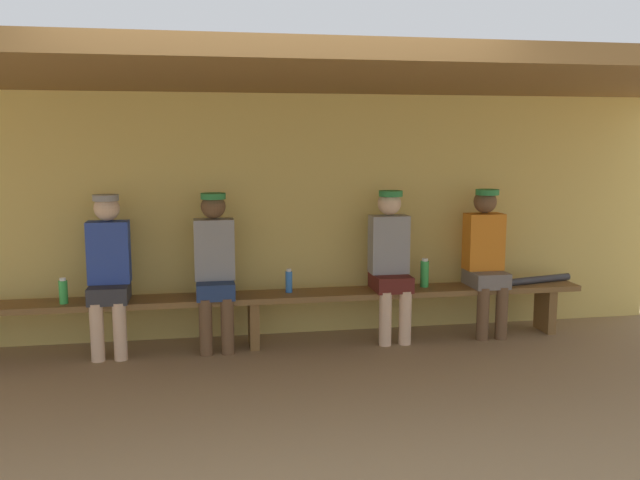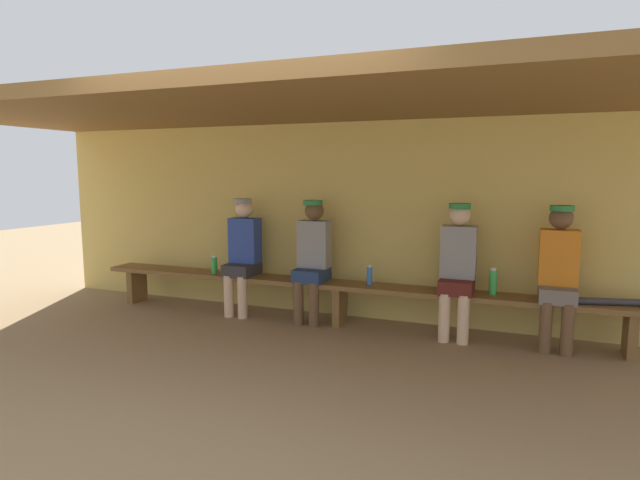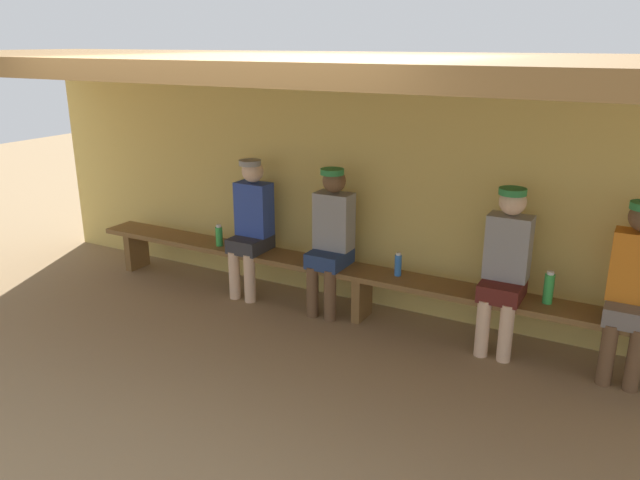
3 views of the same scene
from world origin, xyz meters
TOP-DOWN VIEW (x-y plane):
  - ground_plane at (0.00, 0.00)m, footprint 24.00×24.00m
  - back_wall at (0.00, 2.00)m, footprint 8.00×0.20m
  - dugout_roof at (0.00, 0.70)m, footprint 8.00×2.80m
  - bench at (0.00, 1.55)m, footprint 6.00×0.36m
  - player_in_blue at (-1.20, 1.55)m, footprint 0.34×0.42m
  - player_in_white at (1.23, 1.55)m, footprint 0.34×0.42m
  - player_leftmost at (2.14, 1.55)m, footprint 0.34×0.42m
  - player_rightmost at (-0.32, 1.55)m, footprint 0.34×0.42m
  - water_bottle_clear at (0.32, 1.59)m, footprint 0.06×0.06m
  - water_bottle_green at (1.57, 1.59)m, footprint 0.08×0.08m
  - water_bottle_blue at (-1.55, 1.50)m, footprint 0.07×0.07m
  - baseball_bat at (2.63, 1.55)m, footprint 0.81×0.25m

SIDE VIEW (x-z plane):
  - ground_plane at x=0.00m, z-range 0.00..0.00m
  - bench at x=0.00m, z-range 0.16..0.62m
  - baseball_bat at x=2.63m, z-range 0.46..0.53m
  - water_bottle_clear at x=0.32m, z-range 0.45..0.67m
  - water_bottle_blue at x=-1.55m, z-range 0.45..0.67m
  - water_bottle_green at x=1.57m, z-range 0.45..0.72m
  - player_in_blue at x=-1.20m, z-range 0.07..1.42m
  - player_in_white at x=1.23m, z-range 0.07..1.42m
  - player_leftmost at x=2.14m, z-range 0.07..1.42m
  - player_rightmost at x=-0.32m, z-range 0.07..1.42m
  - back_wall at x=0.00m, z-range 0.00..2.20m
  - dugout_roof at x=0.00m, z-range 2.20..2.32m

